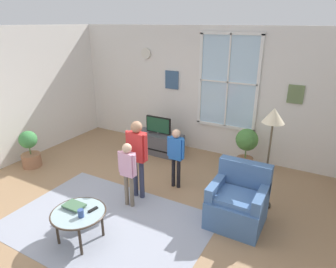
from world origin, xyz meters
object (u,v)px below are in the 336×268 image
at_px(potted_plant_corner, 30,149).
at_px(floor_lamp, 273,126).
at_px(remote_near_books, 81,206).
at_px(person_red_shirt, 137,151).
at_px(potted_plant_by_window, 246,145).
at_px(coffee_table, 79,214).
at_px(cup, 81,213).
at_px(remote_near_cup, 93,210).
at_px(armchair, 238,202).
at_px(person_blue_shirt, 176,152).
at_px(tv_stand, 159,143).
at_px(television, 158,125).
at_px(book_stack, 74,206).
at_px(person_pink_shirt, 128,168).

relative_size(potted_plant_corner, floor_lamp, 0.47).
xyz_separation_m(remote_near_books, person_red_shirt, (0.12, 1.16, 0.38)).
bearing_deg(potted_plant_by_window, potted_plant_corner, -152.12).
relative_size(coffee_table, cup, 6.86).
bearing_deg(person_red_shirt, remote_near_cup, -86.88).
distance_m(cup, potted_plant_by_window, 3.41).
bearing_deg(coffee_table, potted_plant_by_window, 66.80).
xyz_separation_m(potted_plant_by_window, floor_lamp, (0.61, -1.12, 0.85)).
xyz_separation_m(armchair, person_blue_shirt, (-1.24, 0.44, 0.35)).
xyz_separation_m(tv_stand, person_red_shirt, (0.63, -1.69, 0.61)).
distance_m(armchair, potted_plant_corner, 4.17).
xyz_separation_m(person_red_shirt, potted_plant_by_window, (1.26, 1.87, -0.33)).
bearing_deg(floor_lamp, coffee_table, -134.06).
relative_size(television, armchair, 0.68).
height_order(cup, person_blue_shirt, person_blue_shirt).
bearing_deg(tv_stand, armchair, -34.54).
bearing_deg(cup, book_stack, 155.71).
height_order(book_stack, potted_plant_by_window, potted_plant_by_window).
xyz_separation_m(cup, potted_plant_by_window, (1.24, 3.18, 0.01)).
bearing_deg(floor_lamp, remote_near_cup, -133.76).
xyz_separation_m(cup, floor_lamp, (1.84, 2.07, 0.86)).
height_order(television, cup, television).
distance_m(book_stack, person_pink_shirt, 0.97).
bearing_deg(television, potted_plant_corner, -136.17).
xyz_separation_m(potted_plant_by_window, potted_plant_corner, (-3.79, -2.01, -0.12)).
bearing_deg(television, cup, -77.74).
relative_size(person_red_shirt, potted_plant_by_window, 1.59).
distance_m(potted_plant_corner, floor_lamp, 4.59).
relative_size(television, floor_lamp, 0.36).
height_order(television, person_red_shirt, person_red_shirt).
relative_size(armchair, coffee_table, 1.21).
height_order(remote_near_cup, potted_plant_by_window, potted_plant_by_window).
bearing_deg(potted_plant_by_window, book_stack, -115.42).
height_order(cup, person_pink_shirt, person_pink_shirt).
bearing_deg(television, floor_lamp, -20.57).
height_order(remote_near_cup, floor_lamp, floor_lamp).
bearing_deg(coffee_table, book_stack, 157.73).
bearing_deg(person_red_shirt, potted_plant_by_window, 55.94).
xyz_separation_m(book_stack, cup, (0.23, -0.10, 0.03)).
bearing_deg(person_pink_shirt, remote_near_books, -99.29).
xyz_separation_m(remote_near_cup, floor_lamp, (1.81, 1.89, 0.90)).
bearing_deg(cup, person_blue_shirt, 79.07).
relative_size(television, cup, 5.59).
bearing_deg(remote_near_books, remote_near_cup, 7.13).
height_order(tv_stand, coffee_table, tv_stand).
relative_size(tv_stand, person_pink_shirt, 1.00).
relative_size(tv_stand, floor_lamp, 0.67).
bearing_deg(cup, remote_near_cup, 78.77).
height_order(tv_stand, floor_lamp, floor_lamp).
xyz_separation_m(book_stack, person_red_shirt, (0.20, 1.21, 0.37)).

